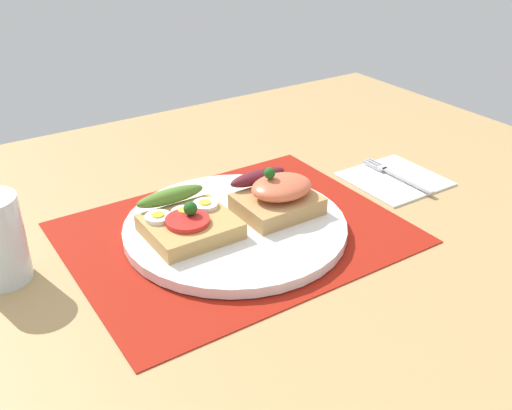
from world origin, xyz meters
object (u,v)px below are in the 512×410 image
Objects in this scene: sandwich_salmon at (277,195)px; plate at (235,227)px; sandwich_egg_tomato at (187,221)px; fork at (395,174)px; napkin at (395,179)px.

plate is at bearing 178.08° from sandwich_salmon.
sandwich_salmon is at bearing -7.42° from sandwich_egg_tomato.
plate is 6.28cm from sandwich_egg_tomato.
fork is at bearing 0.98° from sandwich_salmon.
sandwich_salmon reaches higher than napkin.
sandwich_egg_tomato is (-5.79, 1.33, 2.05)cm from plate.
sandwich_egg_tomato is at bearing 177.98° from fork.
napkin is 0.70cm from fork.
napkin is at bearing -0.11° from sandwich_salmon.
sandwich_salmon is at bearing -1.92° from plate.
napkin is at bearing -2.75° from sandwich_egg_tomato.
sandwich_salmon is (11.72, -1.53, 0.74)cm from sandwich_egg_tomato.
sandwich_egg_tomato is at bearing 172.58° from sandwich_salmon.
sandwich_salmon reaches higher than sandwich_egg_tomato.
fork is at bearing -2.02° from sandwich_egg_tomato.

